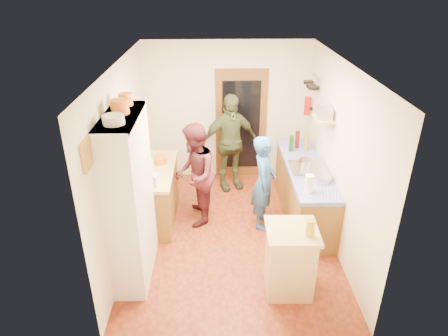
{
  "coord_description": "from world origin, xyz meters",
  "views": [
    {
      "loc": [
        -0.22,
        -5.1,
        3.66
      ],
      "look_at": [
        -0.11,
        0.15,
        1.05
      ],
      "focal_mm": 32.0,
      "sensor_mm": 36.0,
      "label": 1
    }
  ],
  "objects_px": {
    "right_counter_base": "(304,192)",
    "person_hob": "(265,183)",
    "island_base": "(289,261)",
    "person_back": "(230,143)",
    "hutch_body": "(130,199)",
    "person_left": "(197,174)"
  },
  "relations": [
    {
      "from": "person_hob",
      "to": "person_back",
      "type": "xyz_separation_m",
      "value": [
        -0.49,
        1.28,
        0.14
      ]
    },
    {
      "from": "hutch_body",
      "to": "person_left",
      "type": "distance_m",
      "value": 1.46
    },
    {
      "from": "island_base",
      "to": "person_left",
      "type": "relative_size",
      "value": 0.52
    },
    {
      "from": "hutch_body",
      "to": "right_counter_base",
      "type": "relative_size",
      "value": 1.0
    },
    {
      "from": "right_counter_base",
      "to": "island_base",
      "type": "bearing_deg",
      "value": -107.06
    },
    {
      "from": "person_back",
      "to": "island_base",
      "type": "bearing_deg",
      "value": -96.26
    },
    {
      "from": "island_base",
      "to": "person_hob",
      "type": "xyz_separation_m",
      "value": [
        -0.15,
        1.43,
        0.33
      ]
    },
    {
      "from": "right_counter_base",
      "to": "person_hob",
      "type": "xyz_separation_m",
      "value": [
        -0.67,
        -0.29,
        0.34
      ]
    },
    {
      "from": "hutch_body",
      "to": "island_base",
      "type": "xyz_separation_m",
      "value": [
        1.97,
        -0.42,
        -0.67
      ]
    },
    {
      "from": "right_counter_base",
      "to": "person_left",
      "type": "xyz_separation_m",
      "value": [
        -1.73,
        -0.1,
        0.41
      ]
    },
    {
      "from": "person_hob",
      "to": "island_base",
      "type": "bearing_deg",
      "value": -162.92
    },
    {
      "from": "island_base",
      "to": "person_back",
      "type": "bearing_deg",
      "value": 103.28
    },
    {
      "from": "person_back",
      "to": "hutch_body",
      "type": "bearing_deg",
      "value": -139.81
    },
    {
      "from": "right_counter_base",
      "to": "person_hob",
      "type": "distance_m",
      "value": 0.81
    },
    {
      "from": "right_counter_base",
      "to": "person_back",
      "type": "relative_size",
      "value": 1.23
    },
    {
      "from": "island_base",
      "to": "person_back",
      "type": "relative_size",
      "value": 0.48
    },
    {
      "from": "right_counter_base",
      "to": "person_back",
      "type": "xyz_separation_m",
      "value": [
        -1.16,
        0.99,
        0.47
      ]
    },
    {
      "from": "island_base",
      "to": "person_left",
      "type": "xyz_separation_m",
      "value": [
        -1.2,
        1.62,
        0.4
      ]
    },
    {
      "from": "person_hob",
      "to": "person_back",
      "type": "relative_size",
      "value": 0.85
    },
    {
      "from": "hutch_body",
      "to": "person_hob",
      "type": "distance_m",
      "value": 2.12
    },
    {
      "from": "hutch_body",
      "to": "person_back",
      "type": "bearing_deg",
      "value": 59.73
    },
    {
      "from": "person_left",
      "to": "person_back",
      "type": "distance_m",
      "value": 1.22
    }
  ]
}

